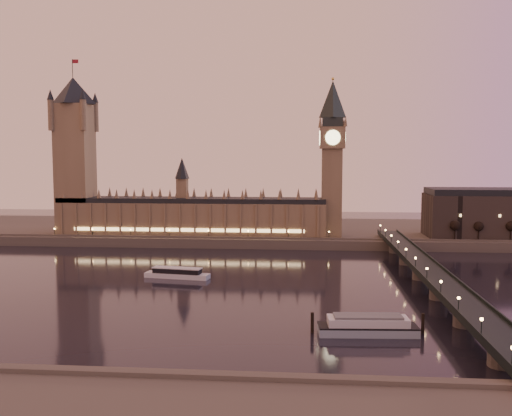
# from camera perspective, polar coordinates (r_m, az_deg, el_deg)

# --- Properties ---
(ground) EXTENTS (700.00, 700.00, 0.00)m
(ground) POSITION_cam_1_polar(r_m,az_deg,el_deg) (266.00, -3.10, -7.66)
(ground) COLOR black
(ground) RESTS_ON ground
(far_embankment) EXTENTS (560.00, 130.00, 6.00)m
(far_embankment) POSITION_cam_1_polar(r_m,az_deg,el_deg) (425.52, 4.01, -2.37)
(far_embankment) COLOR #423D35
(far_embankment) RESTS_ON ground
(palace_of_westminster) EXTENTS (180.00, 26.62, 52.00)m
(palace_of_westminster) POSITION_cam_1_polar(r_m,az_deg,el_deg) (387.21, -6.51, -0.37)
(palace_of_westminster) COLOR brown
(palace_of_westminster) RESTS_ON ground
(victoria_tower) EXTENTS (31.68, 31.68, 118.00)m
(victoria_tower) POSITION_cam_1_polar(r_m,az_deg,el_deg) (408.83, -17.67, 5.90)
(victoria_tower) COLOR brown
(victoria_tower) RESTS_ON ground
(big_ben) EXTENTS (17.68, 17.68, 104.00)m
(big_ben) POSITION_cam_1_polar(r_m,az_deg,el_deg) (378.14, 7.62, 5.90)
(big_ben) COLOR brown
(big_ben) RESTS_ON ground
(westminster_bridge) EXTENTS (13.20, 260.00, 15.30)m
(westminster_bridge) POSITION_cam_1_polar(r_m,az_deg,el_deg) (268.08, 16.81, -6.57)
(westminster_bridge) COLOR black
(westminster_bridge) RESTS_ON ground
(bare_tree_0) EXTENTS (5.72, 5.72, 11.63)m
(bare_tree_0) POSITION_cam_1_polar(r_m,az_deg,el_deg) (380.14, 19.12, -1.79)
(bare_tree_0) COLOR black
(bare_tree_0) RESTS_ON ground
(bare_tree_1) EXTENTS (5.72, 5.72, 11.63)m
(bare_tree_1) POSITION_cam_1_polar(r_m,az_deg,el_deg) (384.56, 21.52, -1.79)
(bare_tree_1) COLOR black
(bare_tree_1) RESTS_ON ground
(bare_tree_2) EXTENTS (5.72, 5.72, 11.63)m
(bare_tree_2) POSITION_cam_1_polar(r_m,az_deg,el_deg) (389.64, 23.86, -1.79)
(bare_tree_2) COLOR black
(bare_tree_2) RESTS_ON ground
(cruise_boat_a) EXTENTS (32.60, 11.76, 5.11)m
(cruise_boat_a) POSITION_cam_1_polar(r_m,az_deg,el_deg) (282.09, -7.89, -6.49)
(cruise_boat_a) COLOR silver
(cruise_boat_a) RESTS_ON ground
(moored_barge) EXTENTS (37.97, 11.16, 6.97)m
(moored_barge) POSITION_cam_1_polar(r_m,az_deg,el_deg) (197.39, 11.11, -11.47)
(moored_barge) COLOR #8599A9
(moored_barge) RESTS_ON ground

